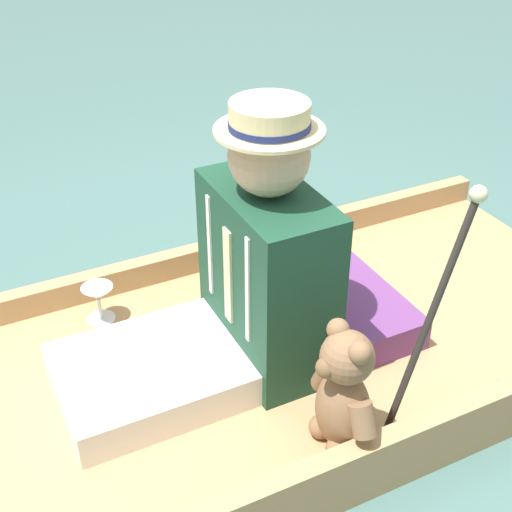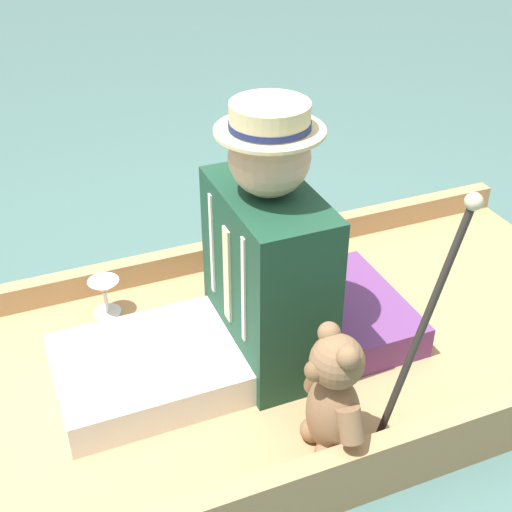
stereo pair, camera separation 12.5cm
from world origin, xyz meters
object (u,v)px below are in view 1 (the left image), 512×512
(seated_person, at_px, (240,281))
(wine_glass, at_px, (98,296))
(teddy_bear, at_px, (343,393))
(walking_cane, at_px, (438,298))

(seated_person, bearing_deg, wine_glass, 50.92)
(teddy_bear, distance_m, wine_glass, 0.93)
(teddy_bear, bearing_deg, walking_cane, -99.33)
(walking_cane, bearing_deg, seated_person, 34.52)
(seated_person, distance_m, wine_glass, 0.55)
(seated_person, distance_m, walking_cane, 0.59)
(wine_glass, bearing_deg, seated_person, -139.24)
(seated_person, bearing_deg, teddy_bear, -158.20)
(wine_glass, bearing_deg, walking_cane, -142.52)
(seated_person, xyz_separation_m, teddy_bear, (-0.43, -0.09, -0.12))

